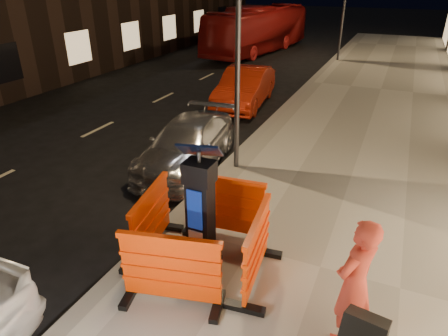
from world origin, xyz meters
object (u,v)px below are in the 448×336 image
at_px(parking_kiosk, 200,210).
at_px(barrier_kerbside, 151,222).
at_px(car_silver, 188,165).
at_px(man, 355,283).
at_px(barrier_front, 171,271).
at_px(bus_doubledecker, 257,52).
at_px(barrier_bldgside, 257,250).
at_px(car_red, 245,105).
at_px(barrier_back, 225,207).

height_order(parking_kiosk, barrier_kerbside, parking_kiosk).
xyz_separation_m(car_silver, man, (4.63, -4.09, 1.07)).
bearing_deg(barrier_front, barrier_kerbside, 121.65).
xyz_separation_m(barrier_front, bus_doubledecker, (-6.15, 21.00, -0.74)).
height_order(parking_kiosk, barrier_bldgside, parking_kiosk).
distance_m(barrier_front, car_silver, 5.06).
bearing_deg(barrier_front, car_red, 92.05).
bearing_deg(bus_doubledecker, parking_kiosk, -64.80).
relative_size(barrier_kerbside, car_red, 0.36).
xyz_separation_m(barrier_front, barrier_bldgside, (0.95, 0.95, 0.00)).
distance_m(barrier_back, barrier_bldgside, 1.34).
bearing_deg(parking_kiosk, car_red, 98.58).
distance_m(barrier_kerbside, car_red, 9.28).
bearing_deg(car_silver, barrier_front, -69.84).
xyz_separation_m(parking_kiosk, car_red, (-2.76, 9.07, -1.21)).
bearing_deg(barrier_back, barrier_kerbside, -140.35).
xyz_separation_m(barrier_back, bus_doubledecker, (-6.15, 19.10, -0.74)).
bearing_deg(barrier_kerbside, car_red, 0.94).
bearing_deg(barrier_kerbside, barrier_bldgside, -100.35).
relative_size(parking_kiosk, barrier_front, 1.40).
bearing_deg(man, barrier_bldgside, -81.22).
relative_size(parking_kiosk, barrier_bldgside, 1.40).
xyz_separation_m(parking_kiosk, barrier_front, (0.00, -0.95, -0.47)).
bearing_deg(barrier_front, barrier_bldgside, 31.65).
xyz_separation_m(barrier_front, car_red, (-2.76, 10.02, -0.74)).
height_order(barrier_front, bus_doubledecker, bus_doubledecker).
distance_m(barrier_front, barrier_back, 1.90).
height_order(barrier_back, car_red, barrier_back).
xyz_separation_m(barrier_back, car_silver, (-2.20, 2.59, -0.74)).
relative_size(barrier_bldgside, car_red, 0.36).
height_order(bus_doubledecker, man, man).
bearing_deg(parking_kiosk, barrier_back, 81.65).
distance_m(barrier_front, car_red, 10.42).
xyz_separation_m(bus_doubledecker, man, (8.58, -20.60, 1.07)).
relative_size(barrier_bldgside, man, 0.82).
relative_size(parking_kiosk, bus_doubledecker, 0.21).
relative_size(barrier_front, man, 0.82).
height_order(parking_kiosk, barrier_back, parking_kiosk).
relative_size(barrier_back, barrier_bldgside, 1.00).
height_order(barrier_front, car_red, barrier_front).
relative_size(parking_kiosk, man, 1.15).
bearing_deg(man, car_silver, -102.32).
height_order(barrier_kerbside, car_red, barrier_kerbside).
bearing_deg(bus_doubledecker, car_silver, -68.40).
height_order(car_silver, bus_doubledecker, bus_doubledecker).
xyz_separation_m(barrier_kerbside, bus_doubledecker, (-5.20, 20.05, -0.74)).
bearing_deg(car_red, car_silver, -90.57).
bearing_deg(barrier_kerbside, man, -109.57).
bearing_deg(car_silver, barrier_kerbside, -76.49).
bearing_deg(barrier_bldgside, parking_kiosk, 83.65).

